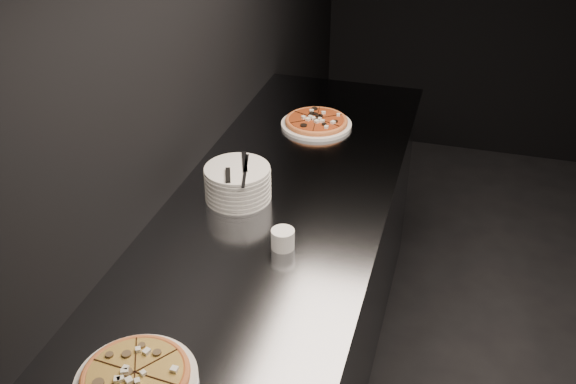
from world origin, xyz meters
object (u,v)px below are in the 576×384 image
(counter, at_px, (273,317))
(cutlery, at_px, (238,170))
(ramekin, at_px, (283,238))
(pizza_tomato, at_px, (316,122))
(pizza_mushroom, at_px, (136,377))
(plate_stack, at_px, (238,183))

(counter, xyz_separation_m, cutlery, (-0.13, 0.05, 0.58))
(cutlery, distance_m, ramekin, 0.32)
(pizza_tomato, height_order, ramekin, ramekin)
(counter, relative_size, pizza_mushroom, 8.39)
(pizza_mushroom, bearing_deg, plate_stack, 93.40)
(cutlery, bearing_deg, ramekin, -66.02)
(pizza_mushroom, xyz_separation_m, ramekin, (0.18, 0.61, 0.02))
(plate_stack, height_order, cutlery, cutlery)
(pizza_mushroom, bearing_deg, ramekin, 73.50)
(pizza_mushroom, height_order, ramekin, ramekin)
(pizza_mushroom, distance_m, ramekin, 0.63)
(counter, xyz_separation_m, pizza_mushroom, (-0.09, -0.78, 0.48))
(pizza_tomato, bearing_deg, pizza_mushroom, -92.77)
(plate_stack, xyz_separation_m, cutlery, (0.01, -0.02, 0.06))
(plate_stack, distance_m, cutlery, 0.06)
(pizza_tomato, bearing_deg, ramekin, -82.78)
(pizza_tomato, bearing_deg, counter, -88.29)
(pizza_mushroom, relative_size, pizza_tomato, 0.84)
(counter, bearing_deg, pizza_mushroom, -96.73)
(counter, height_order, plate_stack, plate_stack)
(counter, relative_size, cutlery, 10.22)
(pizza_tomato, relative_size, ramekin, 4.78)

